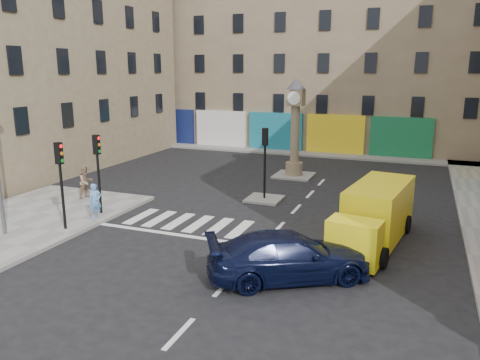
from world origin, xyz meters
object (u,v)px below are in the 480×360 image
Objects in this scene: yellow_van at (375,215)px; pedestrian_tan at (86,182)px; traffic_light_left_far at (98,161)px; traffic_light_island at (265,152)px; navy_sedan at (289,256)px; pedestrian_blue at (95,201)px; traffic_light_left_near at (60,172)px; clock_pillar at (295,121)px.

pedestrian_tan is (-14.71, 0.76, -0.12)m from yellow_van.
traffic_light_left_far is 2.17× the size of pedestrian_tan.
traffic_light_island is at bearing 153.41° from yellow_van.
pedestrian_blue is at bearing 43.52° from navy_sedan.
traffic_light_left_far reaches higher than traffic_light_island.
traffic_light_left_near is at bearing -155.32° from yellow_van.
traffic_light_left_far is 1.00× the size of traffic_light_island.
clock_pillar is 13.78m from pedestrian_blue.
traffic_light_left_far reaches higher than pedestrian_tan.
traffic_light_left_far is at bearing 40.06° from navy_sedan.
pedestrian_tan is (-2.39, 1.93, -1.62)m from traffic_light_left_far.
traffic_light_left_near is at bearing -90.00° from traffic_light_left_far.
traffic_light_left_near is 1.00× the size of traffic_light_left_far.
traffic_light_island is 8.74m from pedestrian_blue.
pedestrian_blue reaches higher than navy_sedan.
traffic_light_left_far is 3.47m from pedestrian_tan.
clock_pillar is at bearing 5.95° from pedestrian_blue.
yellow_van is 14.73m from pedestrian_tan.
clock_pillar reaches higher than yellow_van.
yellow_van reaches higher than navy_sedan.
clock_pillar reaches higher than traffic_light_left_near.
traffic_light_island is 0.69× the size of navy_sedan.
clock_pillar is 1.13× the size of navy_sedan.
yellow_van is at bearing 5.44° from traffic_light_left_far.
pedestrian_tan is at bearing 141.06° from traffic_light_left_far.
clock_pillar is at bearing 61.06° from traffic_light_left_far.
traffic_light_island is at bearing 40.60° from traffic_light_left_far.
yellow_van is at bearing -48.69° from pedestrian_blue.
traffic_light_left_near is 2.37m from pedestrian_blue.
traffic_light_left_far is at bearing -139.40° from traffic_light_island.
navy_sedan is at bearing -75.66° from clock_pillar.
clock_pillar is 0.95× the size of yellow_van.
traffic_light_island reaches higher than pedestrian_tan.
pedestrian_blue is at bearing -162.46° from yellow_van.
pedestrian_tan reaches higher than pedestrian_blue.
navy_sedan is 0.84× the size of yellow_van.
traffic_light_left_near reaches higher than navy_sedan.
traffic_light_left_near is at bearing -128.93° from traffic_light_island.
navy_sedan is 3.36× the size of pedestrian_blue.
pedestrian_blue is at bearing -116.31° from clock_pillar.
clock_pillar is (0.00, 6.00, 0.96)m from traffic_light_island.
traffic_light_left_near reaches higher than pedestrian_blue.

